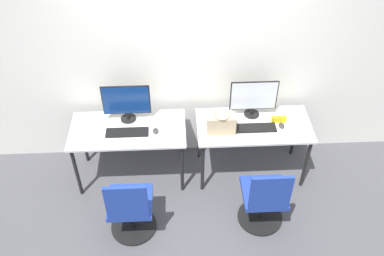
{
  "coord_description": "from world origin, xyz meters",
  "views": [
    {
      "loc": [
        -0.16,
        -3.14,
        3.82
      ],
      "look_at": [
        0.0,
        0.12,
        0.88
      ],
      "focal_mm": 40.0,
      "sensor_mm": 36.0,
      "label": 1
    }
  ],
  "objects_px": {
    "handbag": "(221,124)",
    "mouse_left": "(156,131)",
    "keyboard_left": "(127,132)",
    "office_chair_left": "(131,210)",
    "keyboard_right": "(255,128)",
    "office_chair_right": "(264,201)",
    "monitor_left": "(126,102)",
    "monitor_right": "(254,97)",
    "mouse_right": "(282,125)"
  },
  "relations": [
    {
      "from": "mouse_left",
      "to": "office_chair_left",
      "type": "distance_m",
      "value": 0.88
    },
    {
      "from": "mouse_left",
      "to": "keyboard_right",
      "type": "relative_size",
      "value": 0.2
    },
    {
      "from": "keyboard_left",
      "to": "handbag",
      "type": "distance_m",
      "value": 1.01
    },
    {
      "from": "monitor_left",
      "to": "office_chair_left",
      "type": "xyz_separation_m",
      "value": [
        0.04,
        -0.97,
        -0.61
      ]
    },
    {
      "from": "monitor_left",
      "to": "keyboard_left",
      "type": "relative_size",
      "value": 1.14
    },
    {
      "from": "monitor_left",
      "to": "monitor_right",
      "type": "relative_size",
      "value": 1.0
    },
    {
      "from": "monitor_left",
      "to": "handbag",
      "type": "distance_m",
      "value": 1.04
    },
    {
      "from": "office_chair_left",
      "to": "office_chair_right",
      "type": "relative_size",
      "value": 1.0
    },
    {
      "from": "mouse_right",
      "to": "office_chair_right",
      "type": "xyz_separation_m",
      "value": [
        -0.27,
        -0.71,
        -0.38
      ]
    },
    {
      "from": "monitor_left",
      "to": "mouse_left",
      "type": "relative_size",
      "value": 5.73
    },
    {
      "from": "handbag",
      "to": "office_chair_right",
      "type": "bearing_deg",
      "value": -59.13
    },
    {
      "from": "keyboard_right",
      "to": "office_chair_right",
      "type": "relative_size",
      "value": 0.51
    },
    {
      "from": "office_chair_left",
      "to": "keyboard_right",
      "type": "xyz_separation_m",
      "value": [
        1.33,
        0.74,
        0.38
      ]
    },
    {
      "from": "keyboard_left",
      "to": "office_chair_left",
      "type": "distance_m",
      "value": 0.83
    },
    {
      "from": "keyboard_left",
      "to": "mouse_left",
      "type": "distance_m",
      "value": 0.3
    },
    {
      "from": "office_chair_left",
      "to": "monitor_right",
      "type": "xyz_separation_m",
      "value": [
        1.33,
        0.98,
        0.61
      ]
    },
    {
      "from": "mouse_left",
      "to": "keyboard_right",
      "type": "xyz_separation_m",
      "value": [
        1.07,
        0.0,
        -0.01
      ]
    },
    {
      "from": "mouse_left",
      "to": "office_chair_right",
      "type": "bearing_deg",
      "value": -32.38
    },
    {
      "from": "keyboard_left",
      "to": "mouse_left",
      "type": "height_order",
      "value": "mouse_left"
    },
    {
      "from": "monitor_left",
      "to": "mouse_right",
      "type": "relative_size",
      "value": 5.73
    },
    {
      "from": "office_chair_left",
      "to": "handbag",
      "type": "relative_size",
      "value": 2.95
    },
    {
      "from": "monitor_left",
      "to": "monitor_right",
      "type": "xyz_separation_m",
      "value": [
        1.38,
        0.01,
        0.0
      ]
    },
    {
      "from": "mouse_right",
      "to": "office_chair_right",
      "type": "height_order",
      "value": "office_chair_right"
    },
    {
      "from": "keyboard_right",
      "to": "mouse_right",
      "type": "xyz_separation_m",
      "value": [
        0.29,
        0.02,
        0.01
      ]
    },
    {
      "from": "keyboard_right",
      "to": "office_chair_right",
      "type": "distance_m",
      "value": 0.79
    },
    {
      "from": "keyboard_left",
      "to": "mouse_right",
      "type": "xyz_separation_m",
      "value": [
        1.67,
        0.02,
        0.01
      ]
    },
    {
      "from": "keyboard_left",
      "to": "monitor_right",
      "type": "relative_size",
      "value": 0.88
    },
    {
      "from": "keyboard_right",
      "to": "mouse_right",
      "type": "bearing_deg",
      "value": 3.74
    },
    {
      "from": "keyboard_right",
      "to": "office_chair_left",
      "type": "bearing_deg",
      "value": -150.83
    },
    {
      "from": "office_chair_left",
      "to": "office_chair_right",
      "type": "height_order",
      "value": "same"
    },
    {
      "from": "mouse_left",
      "to": "monitor_left",
      "type": "bearing_deg",
      "value": 143.03
    },
    {
      "from": "monitor_left",
      "to": "mouse_left",
      "type": "bearing_deg",
      "value": -36.97
    },
    {
      "from": "handbag",
      "to": "mouse_left",
      "type": "bearing_deg",
      "value": 177.5
    },
    {
      "from": "mouse_left",
      "to": "handbag",
      "type": "distance_m",
      "value": 0.7
    },
    {
      "from": "handbag",
      "to": "keyboard_left",
      "type": "bearing_deg",
      "value": 178.52
    },
    {
      "from": "monitor_right",
      "to": "mouse_right",
      "type": "bearing_deg",
      "value": -37.15
    },
    {
      "from": "mouse_left",
      "to": "monitor_right",
      "type": "distance_m",
      "value": 1.12
    },
    {
      "from": "office_chair_left",
      "to": "keyboard_right",
      "type": "distance_m",
      "value": 1.57
    },
    {
      "from": "keyboard_left",
      "to": "keyboard_right",
      "type": "bearing_deg",
      "value": 0.2
    },
    {
      "from": "keyboard_left",
      "to": "mouse_left",
      "type": "relative_size",
      "value": 5.03
    },
    {
      "from": "keyboard_left",
      "to": "handbag",
      "type": "xyz_separation_m",
      "value": [
        1.0,
        -0.03,
        0.11
      ]
    },
    {
      "from": "office_chair_left",
      "to": "mouse_right",
      "type": "height_order",
      "value": "office_chair_left"
    },
    {
      "from": "office_chair_right",
      "to": "monitor_right",
      "type": "bearing_deg",
      "value": 91.31
    },
    {
      "from": "monitor_left",
      "to": "mouse_right",
      "type": "distance_m",
      "value": 1.7
    },
    {
      "from": "mouse_left",
      "to": "handbag",
      "type": "height_order",
      "value": "handbag"
    },
    {
      "from": "monitor_right",
      "to": "office_chair_right",
      "type": "height_order",
      "value": "monitor_right"
    },
    {
      "from": "keyboard_left",
      "to": "office_chair_right",
      "type": "height_order",
      "value": "office_chair_right"
    },
    {
      "from": "office_chair_left",
      "to": "office_chair_right",
      "type": "xyz_separation_m",
      "value": [
        1.35,
        0.05,
        0.0
      ]
    },
    {
      "from": "mouse_left",
      "to": "handbag",
      "type": "bearing_deg",
      "value": -2.5
    },
    {
      "from": "office_chair_left",
      "to": "keyboard_right",
      "type": "bearing_deg",
      "value": 29.17
    }
  ]
}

